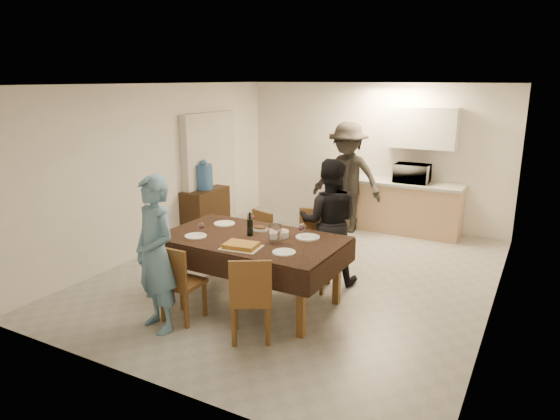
{
  "coord_description": "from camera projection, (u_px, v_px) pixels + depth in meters",
  "views": [
    {
      "loc": [
        2.89,
        -5.93,
        2.67
      ],
      "look_at": [
        -0.17,
        -0.3,
        0.98
      ],
      "focal_mm": 32.0,
      "sensor_mm": 36.0,
      "label": 1
    }
  ],
  "objects": [
    {
      "name": "floor",
      "position": [
        301.0,
        273.0,
        7.06
      ],
      "size": [
        5.0,
        6.0,
        0.02
      ],
      "primitive_type": "cube",
      "color": "#A0A09B",
      "rests_on": "ground"
    },
    {
      "name": "ceiling",
      "position": [
        303.0,
        84.0,
        6.39
      ],
      "size": [
        5.0,
        6.0,
        0.02
      ],
      "primitive_type": "cube",
      "color": "white",
      "rests_on": "wall_back"
    },
    {
      "name": "wall_back",
      "position": [
        373.0,
        155.0,
        9.27
      ],
      "size": [
        5.0,
        0.02,
        2.6
      ],
      "primitive_type": "cube",
      "color": "white",
      "rests_on": "floor"
    },
    {
      "name": "wall_front",
      "position": [
        144.0,
        248.0,
        4.18
      ],
      "size": [
        5.0,
        0.02,
        2.6
      ],
      "primitive_type": "cube",
      "color": "white",
      "rests_on": "floor"
    },
    {
      "name": "wall_left",
      "position": [
        160.0,
        168.0,
        7.88
      ],
      "size": [
        0.02,
        6.0,
        2.6
      ],
      "primitive_type": "cube",
      "color": "white",
      "rests_on": "floor"
    },
    {
      "name": "wall_right",
      "position": [
        503.0,
        205.0,
        5.57
      ],
      "size": [
        0.02,
        6.0,
        2.6
      ],
      "primitive_type": "cube",
      "color": "white",
      "rests_on": "floor"
    },
    {
      "name": "stub_partition",
      "position": [
        210.0,
        172.0,
        8.92
      ],
      "size": [
        0.15,
        1.4,
        2.1
      ],
      "primitive_type": "cube",
      "color": "silver",
      "rests_on": "floor"
    },
    {
      "name": "kitchen_base_cabinet",
      "position": [
        397.0,
        207.0,
        8.94
      ],
      "size": [
        2.2,
        0.6,
        0.86
      ],
      "primitive_type": "cube",
      "color": "tan",
      "rests_on": "floor"
    },
    {
      "name": "kitchen_worktop",
      "position": [
        399.0,
        183.0,
        8.83
      ],
      "size": [
        2.24,
        0.64,
        0.05
      ],
      "primitive_type": "cube",
      "color": "#ABAAA6",
      "rests_on": "kitchen_base_cabinet"
    },
    {
      "name": "upper_cabinet",
      "position": [
        422.0,
        128.0,
        8.56
      ],
      "size": [
        1.2,
        0.34,
        0.7
      ],
      "primitive_type": "cube",
      "color": "white",
      "rests_on": "wall_back"
    },
    {
      "name": "dining_table",
      "position": [
        252.0,
        240.0,
        5.96
      ],
      "size": [
        2.17,
        1.29,
        0.84
      ],
      "rotation": [
        0.0,
        0.0,
        -0.02
      ],
      "color": "black",
      "rests_on": "floor"
    },
    {
      "name": "chair_near_left",
      "position": [
        178.0,
        276.0,
        5.52
      ],
      "size": [
        0.41,
        0.41,
        0.49
      ],
      "rotation": [
        0.0,
        0.0,
        0.0
      ],
      "color": "brown",
      "rests_on": "floor"
    },
    {
      "name": "chair_near_right",
      "position": [
        246.0,
        290.0,
        5.09
      ],
      "size": [
        0.59,
        0.62,
        0.51
      ],
      "rotation": [
        0.0,
        0.0,
        0.55
      ],
      "color": "brown",
      "rests_on": "floor"
    },
    {
      "name": "chair_far_left",
      "position": [
        249.0,
        240.0,
        6.79
      ],
      "size": [
        0.51,
        0.52,
        0.48
      ],
      "rotation": [
        0.0,
        0.0,
        2.82
      ],
      "color": "brown",
      "rests_on": "floor"
    },
    {
      "name": "chair_far_right",
      "position": [
        309.0,
        245.0,
        6.35
      ],
      "size": [
        0.53,
        0.54,
        0.55
      ],
      "rotation": [
        0.0,
        0.0,
        3.31
      ],
      "color": "brown",
      "rests_on": "floor"
    },
    {
      "name": "console",
      "position": [
        206.0,
        212.0,
        8.72
      ],
      "size": [
        0.44,
        0.88,
        0.82
      ],
      "primitive_type": "cube",
      "color": "#311F10",
      "rests_on": "floor"
    },
    {
      "name": "water_jug",
      "position": [
        204.0,
        177.0,
        8.56
      ],
      "size": [
        0.29,
        0.29,
        0.43
      ],
      "primitive_type": "cylinder",
      "color": "#4176C6",
      "rests_on": "console"
    },
    {
      "name": "wine_bottle",
      "position": [
        250.0,
        224.0,
        5.97
      ],
      "size": [
        0.07,
        0.07,
        0.29
      ],
      "primitive_type": null,
      "color": "black",
      "rests_on": "dining_table"
    },
    {
      "name": "water_pitcher",
      "position": [
        275.0,
        234.0,
        5.71
      ],
      "size": [
        0.14,
        0.14,
        0.22
      ],
      "primitive_type": "cylinder",
      "color": "white",
      "rests_on": "dining_table"
    },
    {
      "name": "savoury_tart",
      "position": [
        241.0,
        245.0,
        5.57
      ],
      "size": [
        0.47,
        0.37,
        0.05
      ],
      "primitive_type": "cube",
      "rotation": [
        0.0,
        0.0,
        0.13
      ],
      "color": "#B27F34",
      "rests_on": "dining_table"
    },
    {
      "name": "salad_bowl",
      "position": [
        281.0,
        234.0,
        5.95
      ],
      "size": [
        0.2,
        0.2,
        0.08
      ],
      "primitive_type": "cylinder",
      "color": "white",
      "rests_on": "dining_table"
    },
    {
      "name": "mushroom_dish",
      "position": [
        260.0,
        229.0,
        6.2
      ],
      "size": [
        0.19,
        0.19,
        0.03
      ],
      "primitive_type": "cylinder",
      "color": "white",
      "rests_on": "dining_table"
    },
    {
      "name": "wine_glass_a",
      "position": [
        201.0,
        229.0,
        5.97
      ],
      "size": [
        0.08,
        0.08,
        0.17
      ],
      "primitive_type": null,
      "color": "white",
      "rests_on": "dining_table"
    },
    {
      "name": "wine_glass_b",
      "position": [
        302.0,
        231.0,
        5.88
      ],
      "size": [
        0.08,
        0.08,
        0.19
      ],
      "primitive_type": null,
      "color": "white",
      "rests_on": "dining_table"
    },
    {
      "name": "wine_glass_c",
      "position": [
        250.0,
        221.0,
        6.27
      ],
      "size": [
        0.09,
        0.09,
        0.2
      ],
      "primitive_type": null,
      "color": "white",
      "rests_on": "dining_table"
    },
    {
      "name": "plate_near_left",
      "position": [
        196.0,
        236.0,
        5.97
      ],
      "size": [
        0.26,
        0.26,
        0.02
      ],
      "primitive_type": "cylinder",
      "color": "white",
      "rests_on": "dining_table"
    },
    {
      "name": "plate_near_right",
      "position": [
        284.0,
        252.0,
        5.41
      ],
      "size": [
        0.25,
        0.25,
        0.01
      ],
      "primitive_type": "cylinder",
      "color": "white",
      "rests_on": "dining_table"
    },
    {
      "name": "plate_far_left",
      "position": [
        224.0,
        224.0,
        6.48
      ],
      "size": [
        0.27,
        0.27,
        0.02
      ],
      "primitive_type": "cylinder",
      "color": "white",
      "rests_on": "dining_table"
    },
    {
      "name": "plate_far_right",
      "position": [
        308.0,
        237.0,
        5.92
      ],
      "size": [
        0.29,
        0.29,
        0.02
      ],
      "primitive_type": "cylinder",
      "color": "white",
      "rests_on": "dining_table"
    },
    {
      "name": "microwave",
      "position": [
        412.0,
        173.0,
        8.67
      ],
      "size": [
        0.59,
        0.4,
        0.32
      ],
      "primitive_type": "imported",
      "rotation": [
        0.0,
        0.0,
        3.14
      ],
      "color": "white",
      "rests_on": "kitchen_worktop"
    },
    {
      "name": "person_near",
      "position": [
        156.0,
        255.0,
        5.3
      ],
      "size": [
        0.72,
        0.59,
        1.72
      ],
      "primitive_type": "imported",
      "rotation": [
        0.0,
        0.0,
        -0.32
      ],
      "color": "#5C89AB",
      "rests_on": "floor"
    },
    {
      "name": "person_far",
      "position": [
        329.0,
        222.0,
        6.58
      ],
      "size": [
        0.98,
        0.87,
        1.68
      ],
      "primitive_type": "imported",
      "rotation": [
        0.0,
        0.0,
        3.48
      ],
      "color": "black",
      "rests_on": "floor"
    },
    {
      "name": "person_kitchen",
      "position": [
        347.0,
        178.0,
        8.79
      ],
      "size": [
        1.26,
        0.72,
        1.94
      ],
      "primitive_type": "imported",
      "color": "black",
      "rests_on": "floor"
    }
  ]
}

